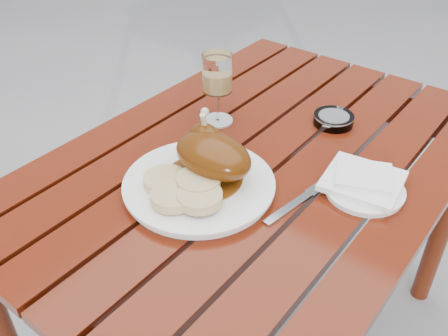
{
  "coord_description": "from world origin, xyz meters",
  "views": [
    {
      "loc": [
        0.52,
        -0.8,
        1.41
      ],
      "look_at": [
        -0.01,
        -0.12,
        0.78
      ],
      "focal_mm": 40.0,
      "sensor_mm": 36.0,
      "label": 1
    }
  ],
  "objects_px": {
    "ashtray": "(334,119)",
    "dinner_plate": "(199,185)",
    "side_plate": "(364,190)",
    "table": "(254,267)",
    "wine_glass": "(217,89)"
  },
  "relations": [
    {
      "from": "side_plate",
      "to": "ashtray",
      "type": "xyz_separation_m",
      "value": [
        -0.18,
        0.21,
        0.01
      ]
    },
    {
      "from": "table",
      "to": "side_plate",
      "type": "xyz_separation_m",
      "value": [
        0.25,
        0.02,
        0.38
      ]
    },
    {
      "from": "dinner_plate",
      "to": "ashtray",
      "type": "height_order",
      "value": "ashtray"
    },
    {
      "from": "side_plate",
      "to": "wine_glass",
      "type": "bearing_deg",
      "value": 174.47
    },
    {
      "from": "table",
      "to": "wine_glass",
      "type": "relative_size",
      "value": 6.6
    },
    {
      "from": "table",
      "to": "wine_glass",
      "type": "height_order",
      "value": "wine_glass"
    },
    {
      "from": "table",
      "to": "wine_glass",
      "type": "bearing_deg",
      "value": 159.81
    },
    {
      "from": "wine_glass",
      "to": "ashtray",
      "type": "bearing_deg",
      "value": 35.34
    },
    {
      "from": "wine_glass",
      "to": "ashtray",
      "type": "relative_size",
      "value": 1.79
    },
    {
      "from": "side_plate",
      "to": "dinner_plate",
      "type": "bearing_deg",
      "value": -144.02
    },
    {
      "from": "dinner_plate",
      "to": "side_plate",
      "type": "relative_size",
      "value": 1.91
    },
    {
      "from": "dinner_plate",
      "to": "wine_glass",
      "type": "relative_size",
      "value": 1.76
    },
    {
      "from": "ashtray",
      "to": "side_plate",
      "type": "bearing_deg",
      "value": -49.14
    },
    {
      "from": "ashtray",
      "to": "dinner_plate",
      "type": "bearing_deg",
      "value": -103.17
    },
    {
      "from": "side_plate",
      "to": "ashtray",
      "type": "height_order",
      "value": "ashtray"
    }
  ]
}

